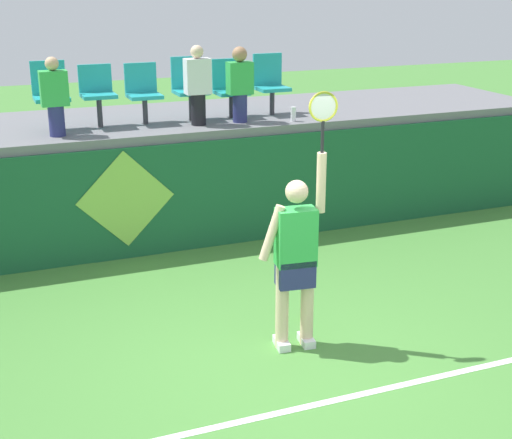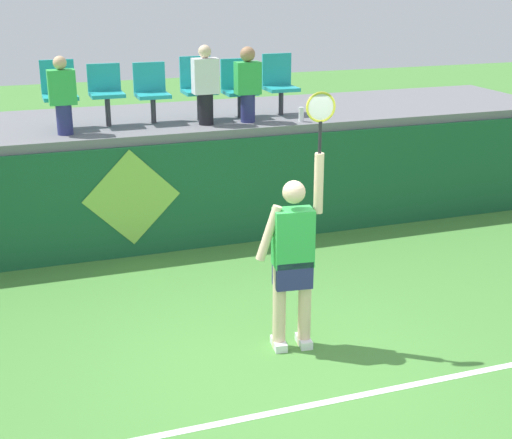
% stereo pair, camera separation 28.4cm
% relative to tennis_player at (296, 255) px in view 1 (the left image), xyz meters
% --- Properties ---
extents(ground_plane, '(40.00, 40.00, 0.00)m').
position_rel_tennis_player_xyz_m(ground_plane, '(-0.20, -0.44, -0.97)').
color(ground_plane, '#478438').
extents(court_back_wall, '(11.83, 0.20, 1.47)m').
position_rel_tennis_player_xyz_m(court_back_wall, '(-0.20, 3.07, -0.24)').
color(court_back_wall, '#195633').
rests_on(court_back_wall, ground_plane).
extents(spectator_platform, '(11.83, 2.40, 0.12)m').
position_rel_tennis_player_xyz_m(spectator_platform, '(-0.20, 4.22, 0.56)').
color(spectator_platform, slate).
rests_on(spectator_platform, court_back_wall).
extents(court_baseline_stripe, '(10.65, 0.08, 0.01)m').
position_rel_tennis_player_xyz_m(court_baseline_stripe, '(-0.20, -1.06, -0.97)').
color(court_baseline_stripe, white).
rests_on(court_baseline_stripe, ground_plane).
extents(tennis_player, '(0.75, 0.30, 2.54)m').
position_rel_tennis_player_xyz_m(tennis_player, '(0.00, 0.00, 0.00)').
color(tennis_player, white).
rests_on(tennis_player, ground_plane).
extents(tennis_ball, '(0.07, 0.07, 0.07)m').
position_rel_tennis_player_xyz_m(tennis_ball, '(0.33, 0.50, -0.94)').
color(tennis_ball, '#D1E533').
rests_on(tennis_ball, ground_plane).
extents(water_bottle, '(0.07, 0.07, 0.20)m').
position_rel_tennis_player_xyz_m(water_bottle, '(1.42, 3.24, 0.72)').
color(water_bottle, white).
rests_on(water_bottle, spectator_platform).
extents(stadium_chair_0, '(0.44, 0.42, 0.89)m').
position_rel_tennis_player_xyz_m(stadium_chair_0, '(-1.75, 3.89, 1.12)').
color(stadium_chair_0, '#38383D').
rests_on(stadium_chair_0, spectator_platform).
extents(stadium_chair_1, '(0.44, 0.42, 0.81)m').
position_rel_tennis_player_xyz_m(stadium_chair_1, '(-1.15, 3.88, 1.09)').
color(stadium_chair_1, '#38383D').
rests_on(stadium_chair_1, spectator_platform).
extents(stadium_chair_2, '(0.44, 0.42, 0.81)m').
position_rel_tennis_player_xyz_m(stadium_chair_2, '(-0.53, 3.89, 1.07)').
color(stadium_chair_2, '#38383D').
rests_on(stadium_chair_2, spectator_platform).
extents(stadium_chair_3, '(0.44, 0.42, 0.86)m').
position_rel_tennis_player_xyz_m(stadium_chair_3, '(0.12, 3.89, 1.10)').
color(stadium_chair_3, '#38383D').
rests_on(stadium_chair_3, spectator_platform).
extents(stadium_chair_4, '(0.44, 0.42, 0.81)m').
position_rel_tennis_player_xyz_m(stadium_chair_4, '(0.72, 3.89, 1.06)').
color(stadium_chair_4, '#38383D').
rests_on(stadium_chair_4, spectator_platform).
extents(stadium_chair_5, '(0.44, 0.42, 0.86)m').
position_rel_tennis_player_xyz_m(stadium_chair_5, '(1.34, 3.89, 1.08)').
color(stadium_chair_5, '#38383D').
rests_on(stadium_chair_5, spectator_platform).
extents(spectator_0, '(0.34, 0.20, 1.03)m').
position_rel_tennis_player_xyz_m(spectator_0, '(0.72, 3.46, 1.15)').
color(spectator_0, navy).
rests_on(spectator_0, spectator_platform).
extents(spectator_1, '(0.34, 0.20, 1.06)m').
position_rel_tennis_player_xyz_m(spectator_1, '(0.12, 3.48, 1.17)').
color(spectator_1, black).
rests_on(spectator_1, spectator_platform).
extents(spectator_2, '(0.34, 0.20, 0.99)m').
position_rel_tennis_player_xyz_m(spectator_2, '(-1.75, 3.46, 1.12)').
color(spectator_2, navy).
rests_on(spectator_2, spectator_platform).
extents(wall_signage_mount, '(1.27, 0.01, 1.44)m').
position_rel_tennis_player_xyz_m(wall_signage_mount, '(-1.03, 2.97, -0.97)').
color(wall_signage_mount, '#195633').
rests_on(wall_signage_mount, ground_plane).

